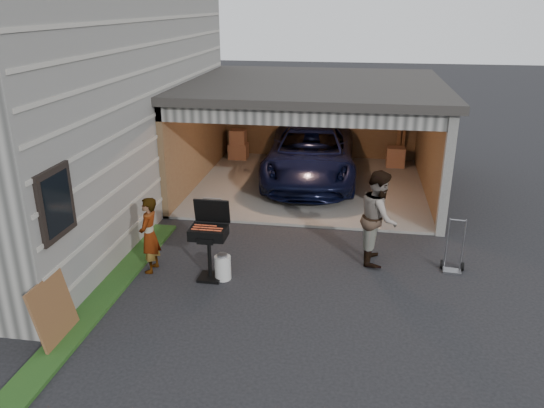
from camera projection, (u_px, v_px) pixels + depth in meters
The scene contains 11 objects.
ground at pixel (232, 304), 9.06m from camera, with size 80.00×80.00×0.00m, color black.
house at pixel (22, 95), 12.65m from camera, with size 7.00×11.00×5.50m, color #474744.
groundcover_strip at pixel (80, 324), 8.45m from camera, with size 0.50×8.00×0.06m, color #193814.
garage at pixel (313, 118), 14.55m from camera, with size 6.80×6.30×2.90m.
minivan at pixel (310, 156), 15.06m from camera, with size 2.45×5.32×1.48m, color black.
woman at pixel (149, 235), 9.94m from camera, with size 0.54×0.36×1.48m, color #C9DEFD.
man at pixel (378, 217), 10.27m from camera, with size 0.91×0.71×1.87m, color #4F2A1F.
bbq_grill at pixel (209, 235), 9.63m from camera, with size 0.66×0.58×1.47m.
propane_tank at pixel (223, 268), 9.82m from camera, with size 0.30×0.30×0.46m, color silver.
plywood_panel at pixel (54, 311), 7.94m from camera, with size 0.04×0.91×1.02m, color brown.
hand_truck at pixel (453, 261), 10.13m from camera, with size 0.45×0.35×1.05m.
Camera 1 is at (1.92, -7.64, 4.83)m, focal length 35.00 mm.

